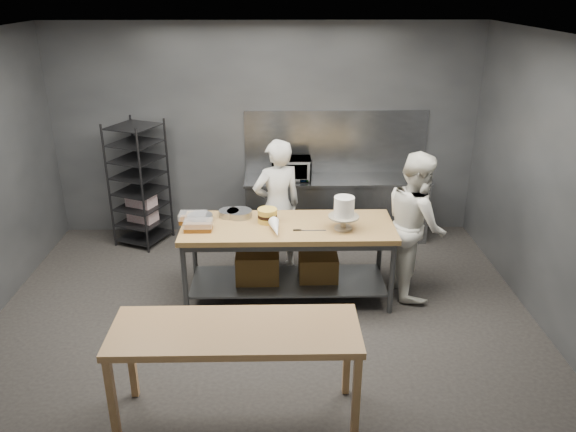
# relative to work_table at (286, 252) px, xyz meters

# --- Properties ---
(ground) EXTENTS (6.00, 6.00, 0.00)m
(ground) POSITION_rel_work_table_xyz_m (-0.26, -0.52, -0.57)
(ground) COLOR black
(ground) RESTS_ON ground
(back_wall) EXTENTS (6.00, 0.04, 3.00)m
(back_wall) POSITION_rel_work_table_xyz_m (-0.26, 1.98, 0.93)
(back_wall) COLOR #4C4F54
(back_wall) RESTS_ON ground
(work_table) EXTENTS (2.40, 0.90, 0.92)m
(work_table) POSITION_rel_work_table_xyz_m (0.00, 0.00, 0.00)
(work_table) COLOR brown
(work_table) RESTS_ON ground
(near_counter) EXTENTS (2.00, 0.70, 0.90)m
(near_counter) POSITION_rel_work_table_xyz_m (-0.44, -2.03, 0.24)
(near_counter) COLOR #9C7340
(near_counter) RESTS_ON ground
(back_counter) EXTENTS (2.60, 0.60, 0.90)m
(back_counter) POSITION_rel_work_table_xyz_m (0.74, 1.66, -0.12)
(back_counter) COLOR slate
(back_counter) RESTS_ON ground
(splashback_panel) EXTENTS (2.60, 0.02, 0.90)m
(splashback_panel) POSITION_rel_work_table_xyz_m (0.74, 1.96, 0.78)
(splashback_panel) COLOR slate
(splashback_panel) RESTS_ON back_counter
(speed_rack) EXTENTS (0.81, 0.84, 1.75)m
(speed_rack) POSITION_rel_work_table_xyz_m (-2.01, 1.58, 0.28)
(speed_rack) COLOR black
(speed_rack) RESTS_ON ground
(chef_behind) EXTENTS (0.74, 0.62, 1.73)m
(chef_behind) POSITION_rel_work_table_xyz_m (-0.10, 0.68, 0.29)
(chef_behind) COLOR silver
(chef_behind) RESTS_ON ground
(chef_right) EXTENTS (0.71, 0.89, 1.73)m
(chef_right) POSITION_rel_work_table_xyz_m (1.50, 0.10, 0.29)
(chef_right) COLOR white
(chef_right) RESTS_ON ground
(microwave) EXTENTS (0.54, 0.37, 0.30)m
(microwave) POSITION_rel_work_table_xyz_m (0.10, 1.66, 0.48)
(microwave) COLOR black
(microwave) RESTS_ON back_counter
(frosted_cake_stand) EXTENTS (0.34, 0.34, 0.38)m
(frosted_cake_stand) POSITION_rel_work_table_xyz_m (0.63, -0.14, 0.58)
(frosted_cake_stand) COLOR #A59A84
(frosted_cake_stand) RESTS_ON work_table
(layer_cake) EXTENTS (0.22, 0.22, 0.16)m
(layer_cake) POSITION_rel_work_table_xyz_m (-0.21, 0.07, 0.43)
(layer_cake) COLOR gold
(layer_cake) RESTS_ON work_table
(cake_pans) EXTENTS (0.74, 0.42, 0.07)m
(cake_pans) POSITION_rel_work_table_xyz_m (-0.74, 0.20, 0.39)
(cake_pans) COLOR gray
(cake_pans) RESTS_ON work_table
(piping_bag) EXTENTS (0.16, 0.39, 0.12)m
(piping_bag) POSITION_rel_work_table_xyz_m (-0.12, -0.24, 0.41)
(piping_bag) COLOR white
(piping_bag) RESTS_ON work_table
(offset_spatula) EXTENTS (0.36, 0.02, 0.02)m
(offset_spatula) POSITION_rel_work_table_xyz_m (0.21, -0.18, 0.35)
(offset_spatula) COLOR slate
(offset_spatula) RESTS_ON work_table
(pastry_clamshells) EXTENTS (0.40, 0.43, 0.11)m
(pastry_clamshells) POSITION_rel_work_table_xyz_m (-1.02, -0.02, 0.40)
(pastry_clamshells) COLOR #A05F20
(pastry_clamshells) RESTS_ON work_table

